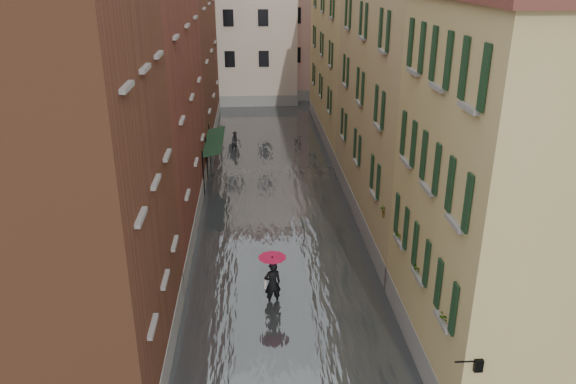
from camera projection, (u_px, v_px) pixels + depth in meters
name	position (u px, v px, depth m)	size (l,w,h in m)	color
ground	(289.00, 327.00, 20.50)	(120.00, 120.00, 0.00)	#515153
floodwater	(274.00, 191.00, 32.47)	(10.00, 60.00, 0.20)	#494E51
building_left_near	(46.00, 187.00, 15.77)	(6.00, 8.00, 13.00)	brown
building_left_mid	(126.00, 105.00, 26.03)	(6.00, 14.00, 12.50)	brown
building_left_far	(168.00, 45.00, 39.60)	(6.00, 16.00, 14.00)	brown
building_right_near	(525.00, 199.00, 16.90)	(6.00, 8.00, 11.50)	tan
building_right_mid	(423.00, 95.00, 26.78)	(6.00, 14.00, 13.00)	tan
building_right_far	(363.00, 61.00, 40.92)	(6.00, 16.00, 11.50)	tan
building_end_cream	(230.00, 30.00, 52.97)	(12.00, 9.00, 13.00)	beige
building_end_pink	(322.00, 32.00, 55.55)	(10.00, 9.00, 12.00)	tan
awning_near	(212.00, 149.00, 32.18)	(1.09, 2.79, 2.80)	black
awning_far	(215.00, 136.00, 34.65)	(1.09, 2.89, 2.80)	black
wall_lantern	(477.00, 364.00, 14.08)	(0.71, 0.22, 0.35)	black
window_planters	(413.00, 247.00, 18.85)	(0.59, 8.27, 0.84)	brown
pedestrian_main	(272.00, 275.00, 21.43)	(1.07, 1.07, 2.06)	black
pedestrian_far	(236.00, 142.00, 39.38)	(0.70, 0.55, 1.45)	black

